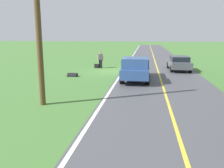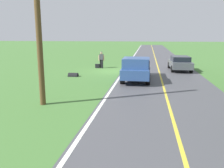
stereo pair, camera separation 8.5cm
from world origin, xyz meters
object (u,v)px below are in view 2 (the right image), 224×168
at_px(suitcase_carried, 98,66).
at_px(pickup_truck_passing, 136,68).
at_px(hitchhiker_walking, 101,59).
at_px(sedan_near_oncoming, 180,63).
at_px(utility_pole_roadside, 38,16).

bearing_deg(suitcase_carried, pickup_truck_passing, 35.47).
xyz_separation_m(hitchhiker_walking, suitcase_carried, (0.42, 0.07, -0.77)).
bearing_deg(hitchhiker_walking, sedan_near_oncoming, 176.02).
xyz_separation_m(pickup_truck_passing, sedan_near_oncoming, (-3.97, -5.91, -0.21)).
height_order(hitchhiker_walking, utility_pole_roadside, utility_pole_roadside).
bearing_deg(utility_pole_roadside, hitchhiker_walking, -91.62).
height_order(suitcase_carried, utility_pole_roadside, utility_pole_roadside).
height_order(hitchhiker_walking, suitcase_carried, hitchhiker_walking).
bearing_deg(utility_pole_roadside, pickup_truck_passing, -121.31).
relative_size(suitcase_carried, pickup_truck_passing, 0.09).
xyz_separation_m(sedan_near_oncoming, utility_pole_roadside, (8.32, 13.06, 3.59)).
bearing_deg(hitchhiker_walking, pickup_truck_passing, 121.51).
bearing_deg(suitcase_carried, hitchhiker_walking, 100.86).
relative_size(hitchhiker_walking, sedan_near_oncoming, 0.39).
height_order(pickup_truck_passing, sedan_near_oncoming, pickup_truck_passing).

